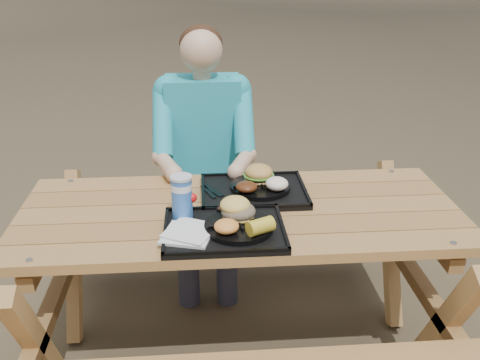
{
  "coord_description": "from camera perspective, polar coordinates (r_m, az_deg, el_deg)",
  "views": [
    {
      "loc": [
        -0.15,
        -1.95,
        1.74
      ],
      "look_at": [
        0.0,
        0.0,
        0.88
      ],
      "focal_mm": 40.0,
      "sensor_mm": 36.0,
      "label": 1
    }
  ],
  "objects": [
    {
      "name": "cutlery_far",
      "position": [
        2.3,
        -2.91,
        -1.15
      ],
      "size": [
        0.09,
        0.13,
        0.01
      ],
      "primitive_type": "cube",
      "rotation": [
        0.0,
        0.0,
        0.54
      ],
      "color": "black",
      "rests_on": "tray_far"
    },
    {
      "name": "ground",
      "position": [
        2.62,
        -0.0,
        -17.92
      ],
      "size": [
        60.0,
        60.0,
        0.0
      ],
      "primitive_type": "plane",
      "color": "#999999",
      "rests_on": "ground"
    },
    {
      "name": "condiment_mustard",
      "position": [
        2.11,
        -0.52,
        -3.12
      ],
      "size": [
        0.06,
        0.06,
        0.03
      ],
      "primitive_type": "cylinder",
      "color": "yellow",
      "rests_on": "tray_near"
    },
    {
      "name": "soda_cup",
      "position": [
        2.06,
        -6.22,
        -1.92
      ],
      "size": [
        0.08,
        0.08,
        0.16
      ],
      "primitive_type": "cylinder",
      "color": "#164EA6",
      "rests_on": "tray_near"
    },
    {
      "name": "plate_near",
      "position": [
        2.0,
        -0.11,
        -4.97
      ],
      "size": [
        0.26,
        0.26,
        0.02
      ],
      "primitive_type": "cylinder",
      "color": "black",
      "rests_on": "tray_near"
    },
    {
      "name": "napkin_stack",
      "position": [
        1.96,
        -5.6,
        -5.68
      ],
      "size": [
        0.21,
        0.21,
        0.02
      ],
      "primitive_type": "cube",
      "rotation": [
        0.0,
        0.0,
        -0.27
      ],
      "color": "silver",
      "rests_on": "tray_near"
    },
    {
      "name": "plate_far",
      "position": [
        2.32,
        2.18,
        -0.72
      ],
      "size": [
        0.26,
        0.26,
        0.02
      ],
      "primitive_type": "cylinder",
      "color": "black",
      "rests_on": "tray_far"
    },
    {
      "name": "diner",
      "position": [
        2.87,
        -3.8,
        1.2
      ],
      "size": [
        0.48,
        0.84,
        1.28
      ],
      "primitive_type": null,
      "color": "#1994B5",
      "rests_on": "ground"
    },
    {
      "name": "burger",
      "position": [
        2.33,
        2.02,
        1.21
      ],
      "size": [
        0.13,
        0.13,
        0.11
      ],
      "primitive_type": null,
      "color": "#BE8D43",
      "rests_on": "plate_far"
    },
    {
      "name": "tray_near",
      "position": [
        2.01,
        -1.7,
        -5.46
      ],
      "size": [
        0.45,
        0.35,
        0.02
      ],
      "primitive_type": "cube",
      "color": "black",
      "rests_on": "picnic_table"
    },
    {
      "name": "tray_far",
      "position": [
        2.31,
        1.46,
        -1.29
      ],
      "size": [
        0.45,
        0.35,
        0.02
      ],
      "primitive_type": "cube",
      "color": "black",
      "rests_on": "picnic_table"
    },
    {
      "name": "condiment_bbq",
      "position": [
        2.1,
        -1.92,
        -3.33
      ],
      "size": [
        0.04,
        0.04,
        0.03
      ],
      "primitive_type": "cylinder",
      "color": "black",
      "rests_on": "tray_near"
    },
    {
      "name": "sandwich",
      "position": [
        2.01,
        -0.18,
        -2.42
      ],
      "size": [
        0.12,
        0.12,
        0.13
      ],
      "primitive_type": null,
      "color": "#ECBF53",
      "rests_on": "plate_near"
    },
    {
      "name": "potato_salad",
      "position": [
        2.26,
        3.95,
        -0.4
      ],
      "size": [
        0.1,
        0.1,
        0.05
      ],
      "primitive_type": "ellipsoid",
      "color": "white",
      "rests_on": "plate_far"
    },
    {
      "name": "picnic_table",
      "position": [
        2.38,
        -0.0,
        -11.18
      ],
      "size": [
        1.8,
        1.49,
        0.75
      ],
      "primitive_type": null,
      "color": "#999999",
      "rests_on": "ground"
    },
    {
      "name": "corn_cob",
      "position": [
        1.92,
        2.2,
        -4.95
      ],
      "size": [
        0.13,
        0.13,
        0.06
      ],
      "primitive_type": null,
      "rotation": [
        0.0,
        0.0,
        0.46
      ],
      "color": "gold",
      "rests_on": "plate_near"
    },
    {
      "name": "mac_cheese",
      "position": [
        1.93,
        -1.45,
        -4.97
      ],
      "size": [
        0.09,
        0.09,
        0.05
      ],
      "primitive_type": "ellipsoid",
      "color": "#F09B3F",
      "rests_on": "plate_near"
    },
    {
      "name": "baked_beans",
      "position": [
        2.24,
        0.69,
        -0.73
      ],
      "size": [
        0.09,
        0.09,
        0.04
      ],
      "primitive_type": "ellipsoid",
      "color": "#512610",
      "rests_on": "plate_far"
    }
  ]
}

